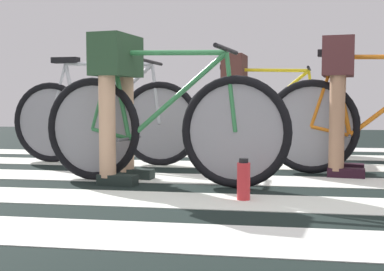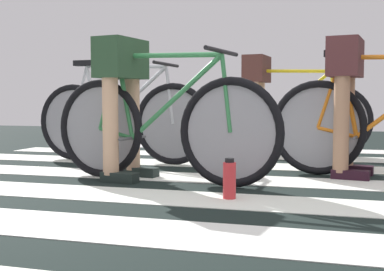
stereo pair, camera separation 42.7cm
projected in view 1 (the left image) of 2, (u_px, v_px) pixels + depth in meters
The scene contains 10 objects.
ground at pixel (209, 205), 2.71m from camera, with size 18.00×14.00×0.02m.
crosswalk_markings at pixel (206, 200), 2.78m from camera, with size 5.48×6.52×0.00m.
bicycle_1_of_4 at pixel (160, 126), 3.31m from camera, with size 1.72×0.54×0.93m.
cyclist_1_of_4 at pixel (117, 87), 3.39m from camera, with size 0.37×0.44×1.00m.
bicycle_2_of_4 at pixel (382, 124), 3.63m from camera, with size 1.72×0.53×0.93m.
cyclist_2_of_4 at pixel (339, 87), 3.70m from camera, with size 0.37×0.44×1.01m.
bicycle_3_of_4 at pixel (103, 120), 4.35m from camera, with size 1.74×0.52×0.93m.
bicycle_4_of_4 at pixel (264, 116), 5.25m from camera, with size 1.73×0.52×0.93m.
cyclist_4_of_4 at pixel (235, 89), 5.31m from camera, with size 0.35×0.43×1.04m.
water_bottle at pixel (244, 180), 2.79m from camera, with size 0.07×0.07×0.24m.
Camera 1 is at (0.32, -2.66, 0.58)m, focal length 46.77 mm.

